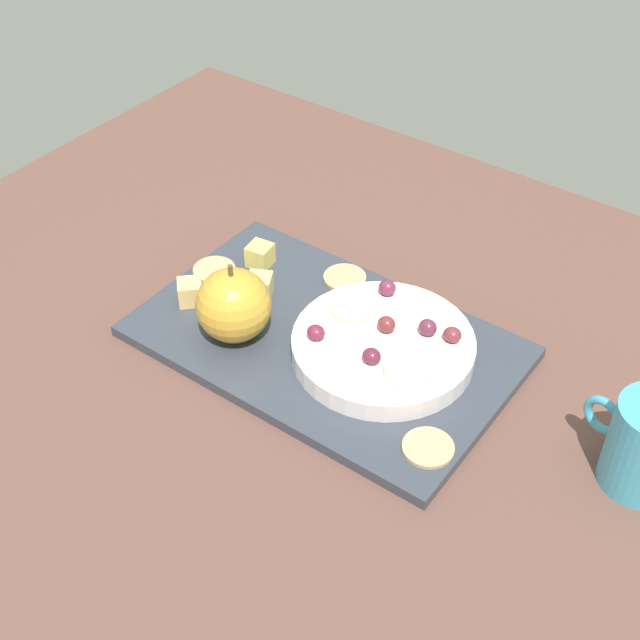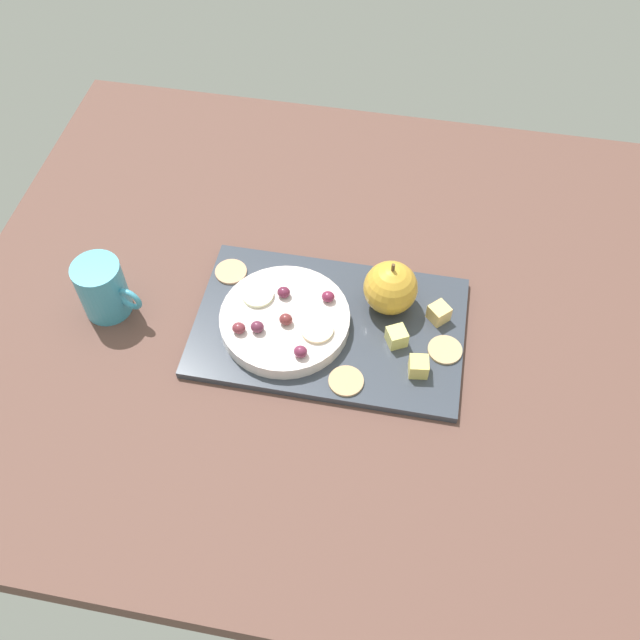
{
  "view_description": "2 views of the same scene",
  "coord_description": "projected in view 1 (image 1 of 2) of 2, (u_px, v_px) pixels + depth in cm",
  "views": [
    {
      "loc": [
        38.94,
        -51.47,
        67.25
      ],
      "look_at": [
        -0.97,
        3.28,
        7.91
      ],
      "focal_mm": 49.46,
      "sensor_mm": 36.0,
      "label": 1
    },
    {
      "loc": [
        -10.43,
        63.54,
        88.89
      ],
      "look_at": [
        0.2,
        6.51,
        9.52
      ],
      "focal_mm": 40.05,
      "sensor_mm": 36.0,
      "label": 2
    }
  ],
  "objects": [
    {
      "name": "grape_1",
      "position": [
        387.0,
        324.0,
        0.89
      ],
      "size": [
        1.89,
        1.7,
        1.7
      ],
      "primitive_type": "ellipsoid",
      "color": "maroon",
      "rests_on": "serving_dish"
    },
    {
      "name": "grape_5",
      "position": [
        314.0,
        332.0,
        0.88
      ],
      "size": [
        1.89,
        1.7,
        1.55
      ],
      "primitive_type": "ellipsoid",
      "color": "maroon",
      "rests_on": "serving_dish"
    },
    {
      "name": "serving_dish",
      "position": [
        383.0,
        347.0,
        0.89
      ],
      "size": [
        18.66,
        18.66,
        2.19
      ],
      "primitive_type": "cylinder",
      "color": "white",
      "rests_on": "platter"
    },
    {
      "name": "cheese_cube_0",
      "position": [
        260.0,
        255.0,
        1.01
      ],
      "size": [
        2.92,
        2.92,
        2.6
      ],
      "primitive_type": "cube",
      "rotation": [
        0.0,
        0.0,
        0.13
      ],
      "color": "#E8D067",
      "rests_on": "platter"
    },
    {
      "name": "cracker_1",
      "position": [
        345.0,
        278.0,
        0.99
      ],
      "size": [
        4.85,
        4.85,
        0.4
      ],
      "primitive_type": "cylinder",
      "color": "tan",
      "rests_on": "platter"
    },
    {
      "name": "grape_0",
      "position": [
        387.0,
        288.0,
        0.93
      ],
      "size": [
        1.89,
        1.7,
        1.75
      ],
      "primitive_type": "ellipsoid",
      "color": "#702743",
      "rests_on": "serving_dish"
    },
    {
      "name": "cheese_cube_1",
      "position": [
        260.0,
        286.0,
        0.96
      ],
      "size": [
        3.52,
        3.52,
        2.6
      ],
      "primitive_type": "cube",
      "rotation": [
        0.0,
        0.0,
        0.49
      ],
      "color": "#E1D573",
      "rests_on": "platter"
    },
    {
      "name": "apple_stem",
      "position": [
        230.0,
        270.0,
        0.87
      ],
      "size": [
        0.5,
        0.5,
        1.2
      ],
      "primitive_type": "cylinder",
      "color": "brown",
      "rests_on": "apple_whole"
    },
    {
      "name": "apple_slice_1",
      "position": [
        352.0,
        308.0,
        0.92
      ],
      "size": [
        4.62,
        4.62,
        0.6
      ],
      "primitive_type": "cylinder",
      "color": "beige",
      "rests_on": "serving_dish"
    },
    {
      "name": "cracker_0",
      "position": [
        428.0,
        448.0,
        0.81
      ],
      "size": [
        4.85,
        4.85,
        0.4
      ],
      "primitive_type": "cylinder",
      "color": "tan",
      "rests_on": "platter"
    },
    {
      "name": "cheese_cube_2",
      "position": [
        187.0,
        294.0,
        0.95
      ],
      "size": [
        3.67,
        3.67,
        2.6
      ],
      "primitive_type": "cube",
      "rotation": [
        0.0,
        0.0,
        0.78
      ],
      "color": "#EFC775",
      "rests_on": "platter"
    },
    {
      "name": "apple_whole",
      "position": [
        233.0,
        305.0,
        0.9
      ],
      "size": [
        7.84,
        7.84,
        7.84
      ],
      "primitive_type": "sphere",
      "color": "gold",
      "rests_on": "platter"
    },
    {
      "name": "platter",
      "position": [
        326.0,
        341.0,
        0.93
      ],
      "size": [
        38.79,
        24.26,
        1.24
      ],
      "primitive_type": "cube",
      "color": "#353B47",
      "rests_on": "table"
    },
    {
      "name": "cracker_2",
      "position": [
        214.0,
        270.0,
        1.0
      ],
      "size": [
        4.85,
        4.85,
        0.4
      ],
      "primitive_type": "cylinder",
      "color": "tan",
      "rests_on": "platter"
    },
    {
      "name": "apple_slice_0",
      "position": [
        408.0,
        371.0,
        0.85
      ],
      "size": [
        4.62,
        4.62,
        0.6
      ],
      "primitive_type": "cylinder",
      "color": "beige",
      "rests_on": "serving_dish"
    },
    {
      "name": "grape_3",
      "position": [
        428.0,
        327.0,
        0.89
      ],
      "size": [
        1.89,
        1.7,
        1.76
      ],
      "primitive_type": "ellipsoid",
      "color": "#61283E",
      "rests_on": "serving_dish"
    },
    {
      "name": "grape_2",
      "position": [
        452.0,
        335.0,
        0.88
      ],
      "size": [
        1.89,
        1.7,
        1.57
      ],
      "primitive_type": "ellipsoid",
      "color": "maroon",
      "rests_on": "serving_dish"
    },
    {
      "name": "table",
      "position": [
        309.0,
        383.0,
        0.92
      ],
      "size": [
        110.08,
        93.6,
        3.98
      ],
      "primitive_type": "cube",
      "color": "brown",
      "rests_on": "ground"
    },
    {
      "name": "grape_4",
      "position": [
        372.0,
        356.0,
        0.86
      ],
      "size": [
        1.89,
        1.7,
        1.6
      ],
      "primitive_type": "ellipsoid",
      "color": "#602138",
      "rests_on": "serving_dish"
    }
  ]
}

